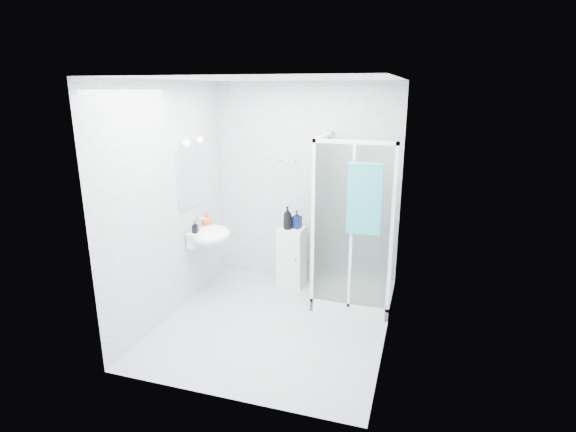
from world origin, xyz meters
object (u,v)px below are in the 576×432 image
(shampoo_bottle_b, at_px, (297,219))
(soap_dispenser_orange, at_px, (207,220))
(shampoo_bottle_a, at_px, (288,218))
(storage_cabinet, at_px, (292,257))
(hand_towel, at_px, (365,197))
(shower_enclosure, at_px, (348,268))
(wall_basin, at_px, (209,235))
(soap_dispenser_black, at_px, (195,227))

(shampoo_bottle_b, relative_size, soap_dispenser_orange, 1.32)
(shampoo_bottle_a, bearing_deg, storage_cabinet, 53.30)
(storage_cabinet, xyz_separation_m, hand_towel, (1.00, -0.68, 1.03))
(shower_enclosure, relative_size, soap_dispenser_orange, 11.38)
(storage_cabinet, relative_size, soap_dispenser_orange, 4.46)
(storage_cabinet, distance_m, hand_towel, 1.59)
(wall_basin, height_order, storage_cabinet, wall_basin)
(hand_towel, height_order, shampoo_bottle_b, hand_towel)
(shampoo_bottle_b, bearing_deg, soap_dispenser_black, -142.49)
(wall_basin, bearing_deg, soap_dispenser_black, -120.25)
(shower_enclosure, height_order, storage_cabinet, shower_enclosure)
(shower_enclosure, relative_size, shampoo_bottle_b, 8.59)
(soap_dispenser_orange, bearing_deg, wall_basin, -52.77)
(shampoo_bottle_a, height_order, soap_dispenser_black, shampoo_bottle_a)
(shampoo_bottle_a, height_order, soap_dispenser_orange, shampoo_bottle_a)
(shower_enclosure, bearing_deg, shampoo_bottle_b, 157.16)
(wall_basin, distance_m, shampoo_bottle_b, 1.12)
(wall_basin, relative_size, shampoo_bottle_b, 2.41)
(storage_cabinet, xyz_separation_m, shampoo_bottle_b, (0.06, 0.02, 0.51))
(soap_dispenser_black, bearing_deg, wall_basin, 59.75)
(shower_enclosure, distance_m, soap_dispenser_orange, 1.82)
(shower_enclosure, distance_m, storage_cabinet, 0.84)
(storage_cabinet, xyz_separation_m, soap_dispenser_orange, (-0.95, -0.49, 0.56))
(hand_towel, xyz_separation_m, shampoo_bottle_b, (-0.94, 0.71, -0.52))
(shampoo_bottle_a, xyz_separation_m, soap_dispenser_black, (-0.92, -0.71, 0.00))
(storage_cabinet, relative_size, hand_towel, 1.02)
(storage_cabinet, height_order, hand_towel, hand_towel)
(shampoo_bottle_a, xyz_separation_m, shampoo_bottle_b, (0.10, 0.08, -0.03))
(wall_basin, distance_m, soap_dispenser_black, 0.23)
(shower_enclosure, relative_size, soap_dispenser_black, 13.97)
(wall_basin, distance_m, soap_dispenser_orange, 0.20)
(shower_enclosure, height_order, hand_towel, shower_enclosure)
(wall_basin, xyz_separation_m, storage_cabinet, (0.87, 0.60, -0.40))
(soap_dispenser_black, bearing_deg, shampoo_bottle_b, 37.51)
(shower_enclosure, bearing_deg, soap_dispenser_black, -164.77)
(shower_enclosure, bearing_deg, storage_cabinet, 160.29)
(hand_towel, bearing_deg, shampoo_bottle_b, 143.02)
(shampoo_bottle_b, distance_m, soap_dispenser_black, 1.29)
(shampoo_bottle_a, bearing_deg, hand_towel, -31.32)
(shower_enclosure, bearing_deg, soap_dispenser_orange, -173.06)
(hand_towel, distance_m, shampoo_bottle_b, 1.29)
(shampoo_bottle_b, height_order, soap_dispenser_black, shampoo_bottle_b)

